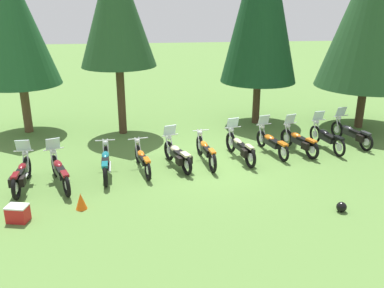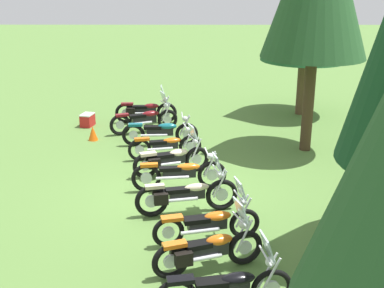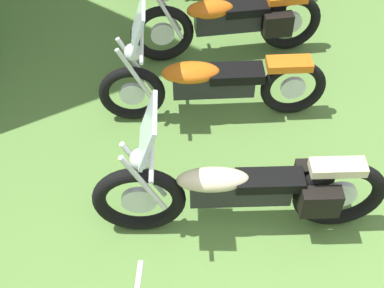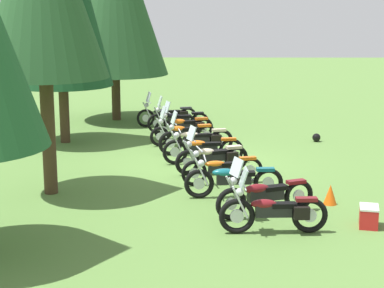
% 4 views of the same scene
% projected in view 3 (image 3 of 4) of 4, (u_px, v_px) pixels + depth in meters
% --- Properties ---
extents(motorcycle_6, '(0.85, 2.39, 1.40)m').
position_uv_depth(motorcycle_6, '(243.00, 190.00, 4.33)').
color(motorcycle_6, black).
rests_on(motorcycle_6, ground_plane).
extents(motorcycle_7, '(0.80, 2.25, 1.34)m').
position_uv_depth(motorcycle_7, '(210.00, 82.00, 5.27)').
color(motorcycle_7, black).
rests_on(motorcycle_7, ground_plane).
extents(motorcycle_8, '(0.93, 2.11, 1.37)m').
position_uv_depth(motorcycle_8, '(230.00, 20.00, 5.97)').
color(motorcycle_8, black).
rests_on(motorcycle_8, ground_plane).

